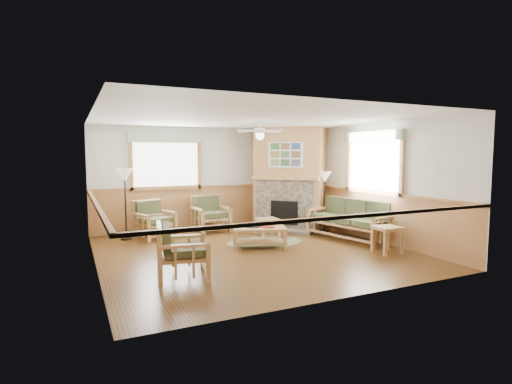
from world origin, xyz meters
name	(u,v)px	position (x,y,z in m)	size (l,w,h in m)	color
floor	(253,251)	(0.00, 0.00, -0.01)	(6.00, 6.00, 0.01)	#4E3215
ceiling	(253,119)	(0.00, 0.00, 2.70)	(6.00, 6.00, 0.01)	white
wall_back	(207,178)	(0.00, 3.00, 1.35)	(6.00, 0.02, 2.70)	silver
wall_front	(345,201)	(0.00, -3.00, 1.35)	(6.00, 0.02, 2.70)	silver
wall_left	(94,192)	(-3.00, 0.00, 1.35)	(0.02, 6.00, 2.70)	silver
wall_right	(369,182)	(3.00, 0.00, 1.35)	(0.02, 6.00, 2.70)	silver
wainscot	(253,225)	(0.00, 0.00, 0.55)	(6.00, 6.00, 1.10)	#AC7846
fireplace	(290,178)	(2.05, 2.05, 1.35)	(2.20, 2.20, 2.70)	#AC7846
window_back	(165,133)	(-1.10, 2.96, 2.53)	(1.90, 0.16, 1.50)	white
window_right	(375,130)	(2.96, -0.20, 2.53)	(0.16, 1.90, 1.50)	white
ceiling_fan	(260,122)	(0.30, 0.30, 2.66)	(1.24, 1.24, 0.36)	white
sofa	(349,219)	(2.55, 0.12, 0.47)	(0.83, 2.03, 0.93)	#AA824F
armchair_back_left	(154,220)	(-1.58, 2.19, 0.44)	(0.79, 0.79, 0.89)	#AA824F
armchair_back_right	(211,214)	(-0.10, 2.39, 0.46)	(0.82, 0.82, 0.92)	#AA824F
armchair_left	(183,250)	(-1.76, -1.13, 0.44)	(0.79, 0.79, 0.89)	#AA824F
coffee_table	(259,238)	(0.24, 0.18, 0.22)	(1.12, 0.56, 0.45)	#AA824F
end_table_chairs	(154,224)	(-1.51, 2.55, 0.28)	(0.49, 0.47, 0.55)	#AA824F
end_table_sofa	(387,240)	(2.39, -1.30, 0.27)	(0.49, 0.47, 0.55)	#AA824F
footstool	(268,227)	(0.99, 1.30, 0.21)	(0.49, 0.49, 0.42)	#AA824F
braided_rug	(265,242)	(0.60, 0.65, 0.01)	(1.78, 1.78, 0.01)	brown
floor_lamp_left	(126,204)	(-2.21, 2.30, 0.84)	(0.38, 0.38, 1.68)	black
floor_lamp_right	(324,201)	(2.55, 1.15, 0.78)	(0.36, 0.36, 1.57)	black
book_red	(267,226)	(0.39, 0.13, 0.48)	(0.22, 0.30, 0.03)	maroon
book_dark	(252,226)	(0.09, 0.25, 0.47)	(0.20, 0.27, 0.03)	#282721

